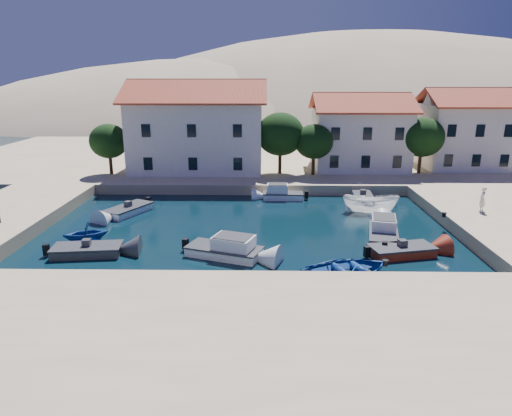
{
  "coord_description": "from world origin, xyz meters",
  "views": [
    {
      "loc": [
        1.28,
        -22.57,
        11.04
      ],
      "look_at": [
        0.74,
        8.66,
        2.0
      ],
      "focal_mm": 32.0,
      "sensor_mm": 36.0,
      "label": 1
    }
  ],
  "objects_px": {
    "building_mid": "(360,130)",
    "cabin_cruiser_south": "(224,249)",
    "building_left": "(198,125)",
    "pedestrian": "(482,199)",
    "building_right": "(464,127)",
    "boat_east": "(370,213)",
    "rowboat_south": "(348,276)",
    "cabin_cruiser_east": "(383,232)"
  },
  "relations": [
    {
      "from": "rowboat_south",
      "to": "cabin_cruiser_east",
      "type": "distance_m",
      "value": 7.34
    },
    {
      "from": "building_right",
      "to": "building_left",
      "type": "bearing_deg",
      "value": -176.19
    },
    {
      "from": "boat_east",
      "to": "pedestrian",
      "type": "xyz_separation_m",
      "value": [
        7.89,
        -2.7,
        1.95
      ]
    },
    {
      "from": "building_left",
      "to": "pedestrian",
      "type": "height_order",
      "value": "building_left"
    },
    {
      "from": "rowboat_south",
      "to": "boat_east",
      "type": "xyz_separation_m",
      "value": [
        4.08,
        12.73,
        0.0
      ]
    },
    {
      "from": "building_mid",
      "to": "building_right",
      "type": "distance_m",
      "value": 12.04
    },
    {
      "from": "cabin_cruiser_south",
      "to": "boat_east",
      "type": "distance_m",
      "value": 15.03
    },
    {
      "from": "cabin_cruiser_south",
      "to": "boat_east",
      "type": "bearing_deg",
      "value": 60.46
    },
    {
      "from": "building_left",
      "to": "cabin_cruiser_east",
      "type": "height_order",
      "value": "building_left"
    },
    {
      "from": "building_mid",
      "to": "building_left",
      "type": "bearing_deg",
      "value": -176.82
    },
    {
      "from": "building_right",
      "to": "cabin_cruiser_south",
      "type": "height_order",
      "value": "building_right"
    },
    {
      "from": "rowboat_south",
      "to": "cabin_cruiser_east",
      "type": "bearing_deg",
      "value": -51.36
    },
    {
      "from": "building_right",
      "to": "rowboat_south",
      "type": "xyz_separation_m",
      "value": [
        -17.87,
        -28.48,
        -5.47
      ]
    },
    {
      "from": "building_mid",
      "to": "pedestrian",
      "type": "distance_m",
      "value": 18.77
    },
    {
      "from": "building_left",
      "to": "building_right",
      "type": "bearing_deg",
      "value": 3.81
    },
    {
      "from": "building_right",
      "to": "pedestrian",
      "type": "bearing_deg",
      "value": -107.73
    },
    {
      "from": "building_mid",
      "to": "boat_east",
      "type": "height_order",
      "value": "building_mid"
    },
    {
      "from": "rowboat_south",
      "to": "cabin_cruiser_south",
      "type": "bearing_deg",
      "value": 46.03
    },
    {
      "from": "building_left",
      "to": "pedestrian",
      "type": "distance_m",
      "value": 29.45
    },
    {
      "from": "building_left",
      "to": "building_mid",
      "type": "height_order",
      "value": "building_left"
    },
    {
      "from": "boat_east",
      "to": "building_left",
      "type": "bearing_deg",
      "value": 61.7
    },
    {
      "from": "pedestrian",
      "to": "cabin_cruiser_south",
      "type": "bearing_deg",
      "value": -24.61
    },
    {
      "from": "building_left",
      "to": "building_mid",
      "type": "distance_m",
      "value": 18.04
    },
    {
      "from": "building_right",
      "to": "cabin_cruiser_south",
      "type": "bearing_deg",
      "value": -134.68
    },
    {
      "from": "building_left",
      "to": "cabin_cruiser_east",
      "type": "relative_size",
      "value": 2.87
    },
    {
      "from": "building_mid",
      "to": "rowboat_south",
      "type": "bearing_deg",
      "value": -102.06
    },
    {
      "from": "cabin_cruiser_east",
      "to": "boat_east",
      "type": "bearing_deg",
      "value": 8.27
    },
    {
      "from": "cabin_cruiser_east",
      "to": "pedestrian",
      "type": "relative_size",
      "value": 2.68
    },
    {
      "from": "building_right",
      "to": "boat_east",
      "type": "height_order",
      "value": "building_right"
    },
    {
      "from": "building_left",
      "to": "rowboat_south",
      "type": "xyz_separation_m",
      "value": [
        12.13,
        -26.48,
        -5.94
      ]
    },
    {
      "from": "building_left",
      "to": "cabin_cruiser_east",
      "type": "xyz_separation_m",
      "value": [
        15.73,
        -20.1,
        -5.46
      ]
    },
    {
      "from": "cabin_cruiser_south",
      "to": "rowboat_south",
      "type": "relative_size",
      "value": 0.97
    },
    {
      "from": "cabin_cruiser_south",
      "to": "cabin_cruiser_east",
      "type": "distance_m",
      "value": 11.46
    },
    {
      "from": "cabin_cruiser_east",
      "to": "building_mid",
      "type": "bearing_deg",
      "value": 6.48
    },
    {
      "from": "building_right",
      "to": "boat_east",
      "type": "bearing_deg",
      "value": -131.2
    },
    {
      "from": "cabin_cruiser_south",
      "to": "cabin_cruiser_east",
      "type": "relative_size",
      "value": 1.01
    },
    {
      "from": "rowboat_south",
      "to": "pedestrian",
      "type": "distance_m",
      "value": 15.74
    },
    {
      "from": "building_mid",
      "to": "cabin_cruiser_south",
      "type": "height_order",
      "value": "building_mid"
    },
    {
      "from": "building_mid",
      "to": "building_right",
      "type": "height_order",
      "value": "building_right"
    },
    {
      "from": "cabin_cruiser_east",
      "to": "pedestrian",
      "type": "distance_m",
      "value": 9.25
    },
    {
      "from": "building_left",
      "to": "rowboat_south",
      "type": "bearing_deg",
      "value": -65.39
    },
    {
      "from": "building_mid",
      "to": "rowboat_south",
      "type": "distance_m",
      "value": 28.58
    }
  ]
}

